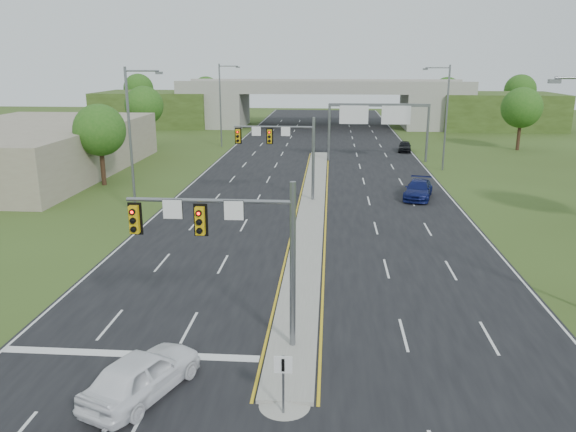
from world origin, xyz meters
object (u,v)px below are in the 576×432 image
(signal_mast_far, at_px, (286,145))
(sign_gantry, at_px, (377,116))
(car_far_c, at_px, (405,146))
(car_white, at_px, (142,374))
(keep_right_sign, at_px, (283,375))
(car_far_b, at_px, (418,189))
(signal_mast_near, at_px, (235,238))
(overpass, at_px, (323,107))

(signal_mast_far, xyz_separation_m, sign_gantry, (8.95, 19.99, 0.51))
(car_far_c, bearing_deg, sign_gantry, -112.38)
(car_white, height_order, car_far_c, car_white)
(keep_right_sign, xyz_separation_m, car_white, (-5.03, 0.78, -0.66))
(car_far_b, bearing_deg, car_white, -100.68)
(signal_mast_far, height_order, car_far_b, signal_mast_far)
(signal_mast_near, height_order, car_far_b, signal_mast_near)
(sign_gantry, xyz_separation_m, car_far_c, (4.32, 7.65, -4.55))
(signal_mast_near, bearing_deg, car_far_b, 67.31)
(car_white, xyz_separation_m, car_far_c, (16.03, 56.32, -0.16))
(keep_right_sign, relative_size, car_far_b, 0.42)
(overpass, distance_m, car_far_c, 29.69)
(sign_gantry, bearing_deg, car_far_b, -82.84)
(car_white, bearing_deg, overpass, -71.12)
(signal_mast_far, height_order, overpass, overpass)
(signal_mast_far, xyz_separation_m, car_white, (-2.76, -28.68, -3.87))
(keep_right_sign, distance_m, sign_gantry, 50.04)
(sign_gantry, distance_m, car_white, 50.25)
(signal_mast_near, relative_size, signal_mast_far, 1.00)
(signal_mast_far, xyz_separation_m, car_far_b, (11.23, 1.85, -3.94))
(car_white, distance_m, car_far_b, 33.58)
(keep_right_sign, bearing_deg, overpass, 90.00)
(overpass, xyz_separation_m, car_far_b, (8.96, -53.23, -2.77))
(keep_right_sign, distance_m, overpass, 84.55)
(keep_right_sign, xyz_separation_m, car_far_c, (11.00, 57.10, -0.82))
(signal_mast_far, distance_m, car_white, 29.07)
(sign_gantry, relative_size, car_far_c, 2.93)
(car_white, xyz_separation_m, car_far_b, (13.99, 30.52, -0.07))
(keep_right_sign, distance_m, car_far_c, 58.15)
(keep_right_sign, bearing_deg, car_far_b, 74.02)
(car_far_c, bearing_deg, signal_mast_near, -97.08)
(keep_right_sign, xyz_separation_m, sign_gantry, (6.68, 49.45, 3.72))
(signal_mast_near, bearing_deg, overpass, 88.38)
(keep_right_sign, bearing_deg, signal_mast_near, 116.94)
(car_white, bearing_deg, car_far_c, -83.57)
(keep_right_sign, xyz_separation_m, car_far_b, (8.96, 31.30, -0.73))
(sign_gantry, bearing_deg, signal_mast_near, -101.25)
(car_far_c, bearing_deg, car_far_b, -87.45)
(signal_mast_near, relative_size, overpass, 0.09)
(signal_mast_near, xyz_separation_m, overpass, (2.26, 80.07, -1.17))
(keep_right_sign, xyz_separation_m, overpass, (0.00, 84.53, 2.04))
(sign_gantry, height_order, car_white, sign_gantry)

